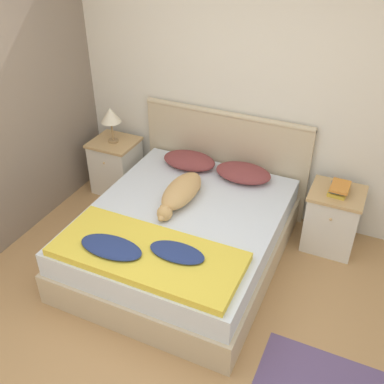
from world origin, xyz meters
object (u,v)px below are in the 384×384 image
object	(u,v)px
book_stack	(339,189)
nightstand_right	(332,219)
pillow_right	(243,173)
nightstand_left	(116,165)
pillow_left	(189,160)
table_lamp	(111,116)
bed	(183,237)
dog	(181,192)

from	to	relation	value
book_stack	nightstand_right	bearing A→B (deg)	110.22
nightstand_right	pillow_right	size ratio (longest dim) A/B	1.11
nightstand_left	pillow_right	bearing A→B (deg)	0.18
nightstand_left	pillow_left	size ratio (longest dim) A/B	1.11
nightstand_right	pillow_left	bearing A→B (deg)	179.82
pillow_left	table_lamp	bearing A→B (deg)	-179.25
bed	dog	bearing A→B (deg)	119.42
dog	pillow_right	bearing A→B (deg)	56.52
nightstand_left	book_stack	world-z (taller)	book_stack
dog	table_lamp	distance (m)	1.23
table_lamp	nightstand_left	bearing A→B (deg)	90.00
pillow_right	table_lamp	world-z (taller)	table_lamp
bed	pillow_right	distance (m)	0.85
nightstand_left	table_lamp	bearing A→B (deg)	-90.00
nightstand_right	book_stack	bearing A→B (deg)	-69.78
nightstand_left	dog	bearing A→B (deg)	-28.13
pillow_left	pillow_right	distance (m)	0.56
pillow_left	book_stack	xyz separation A→B (m)	(1.43, -0.01, 0.07)
pillow_right	book_stack	distance (m)	0.88
nightstand_left	pillow_left	world-z (taller)	pillow_left
pillow_right	book_stack	world-z (taller)	book_stack
nightstand_left	pillow_left	distance (m)	0.91
dog	table_lamp	size ratio (longest dim) A/B	2.12
nightstand_right	book_stack	world-z (taller)	book_stack
pillow_left	dog	bearing A→B (deg)	-72.09
book_stack	bed	bearing A→B (deg)	-147.70
book_stack	table_lamp	size ratio (longest dim) A/B	0.60
book_stack	pillow_left	bearing A→B (deg)	179.61
nightstand_left	nightstand_right	world-z (taller)	same
bed	pillow_right	bearing A→B (deg)	69.26
pillow_right	nightstand_left	bearing A→B (deg)	-179.82
nightstand_right	book_stack	xyz separation A→B (m)	(0.00, -0.01, 0.33)
dog	book_stack	distance (m)	1.37
pillow_left	dog	world-z (taller)	dog
pillow_right	bed	bearing A→B (deg)	-110.74
bed	nightstand_left	size ratio (longest dim) A/B	3.25
nightstand_right	table_lamp	size ratio (longest dim) A/B	1.56
nightstand_left	pillow_left	xyz separation A→B (m)	(0.87, 0.00, 0.27)
book_stack	table_lamp	world-z (taller)	table_lamp
pillow_left	pillow_right	size ratio (longest dim) A/B	1.00
dog	nightstand_right	bearing A→B (deg)	24.33
nightstand_left	bed	bearing A→B (deg)	-32.54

